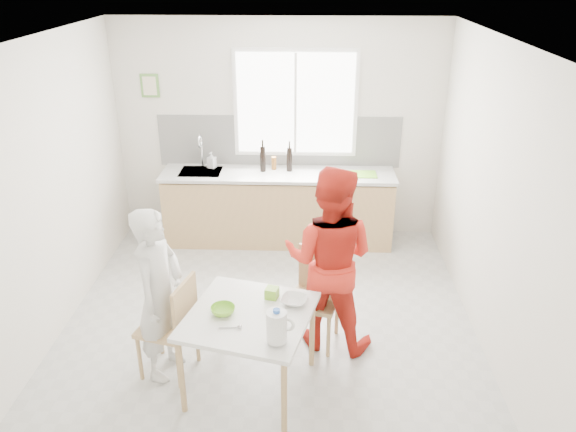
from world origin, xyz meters
name	(u,v)px	position (x,y,z in m)	size (l,w,h in m)	color
ground	(268,331)	(0.00, 0.00, 0.00)	(4.50, 4.50, 0.00)	#B7B7B2
room_shell	(265,172)	(0.00, 0.00, 1.64)	(4.50, 4.50, 4.50)	silver
window	(295,104)	(0.20, 2.23, 1.70)	(1.50, 0.06, 1.30)	white
backsplash	(279,141)	(0.00, 2.24, 1.23)	(3.00, 0.02, 0.65)	white
picture_frame	(150,86)	(-1.55, 2.23, 1.90)	(0.22, 0.03, 0.28)	#619A46
kitchen_counter	(278,210)	(0.00, 1.95, 0.42)	(2.84, 0.64, 1.37)	tan
dining_table	(249,322)	(-0.09, -0.77, 0.65)	(1.15, 1.15, 0.73)	white
chair_left	(174,323)	(-0.75, -0.60, 0.50)	(0.51, 0.51, 0.92)	tan
chair_far	(316,292)	(0.46, -0.06, 0.50)	(0.51, 0.51, 0.91)	tan
person_white	(160,294)	(-0.84, -0.57, 0.77)	(0.56, 0.37, 1.54)	silver
person_red	(329,259)	(0.56, -0.11, 0.87)	(0.84, 0.66, 1.74)	red
bowl_green	(223,310)	(-0.29, -0.77, 0.76)	(0.19, 0.19, 0.06)	#7CC72D
bowl_white	(294,301)	(0.27, -0.60, 0.75)	(0.21, 0.21, 0.05)	silver
milk_jug	(277,326)	(0.16, -1.12, 0.87)	(0.21, 0.15, 0.27)	white
green_box	(272,293)	(0.08, -0.52, 0.77)	(0.10, 0.10, 0.09)	#7DC02C
spoon	(229,327)	(-0.22, -0.96, 0.74)	(0.01, 0.01, 0.16)	#A5A5AA
cutting_board	(362,174)	(1.01, 1.91, 0.93)	(0.35, 0.25, 0.01)	#79D130
wine_bottle_a	(263,159)	(-0.19, 1.99, 1.08)	(0.07, 0.07, 0.32)	black
wine_bottle_b	(289,159)	(0.13, 2.01, 1.07)	(0.07, 0.07, 0.30)	black
jar_amber	(274,163)	(-0.06, 2.06, 1.00)	(0.06, 0.06, 0.16)	#92581F
soap_bottle	(212,160)	(-0.83, 2.09, 1.02)	(0.09, 0.09, 0.20)	#999999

